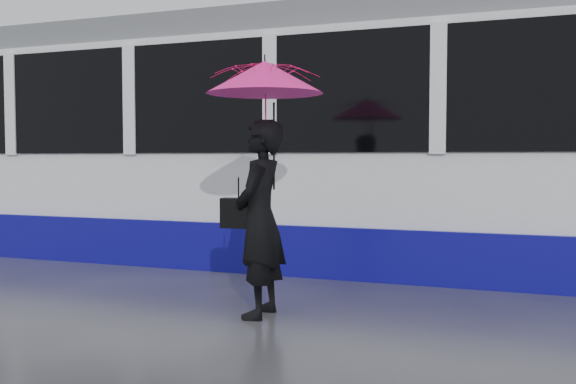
% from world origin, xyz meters
% --- Properties ---
extents(ground, '(90.00, 90.00, 0.00)m').
position_xyz_m(ground, '(0.00, 0.00, 0.00)').
color(ground, '#2C2C31').
rests_on(ground, ground).
extents(rails, '(34.00, 1.51, 0.02)m').
position_xyz_m(rails, '(0.00, 2.50, 0.01)').
color(rails, '#3F3D38').
rests_on(rails, ground).
extents(tram, '(26.00, 2.56, 3.35)m').
position_xyz_m(tram, '(1.15, 2.50, 1.64)').
color(tram, white).
rests_on(tram, ground).
extents(woman, '(0.47, 0.68, 1.78)m').
position_xyz_m(woman, '(-0.66, -0.67, 0.89)').
color(woman, black).
rests_on(woman, ground).
extents(umbrella, '(1.11, 1.11, 1.20)m').
position_xyz_m(umbrella, '(-0.61, -0.67, 1.95)').
color(umbrella, '#E9137E').
rests_on(umbrella, ground).
extents(handbag, '(0.33, 0.16, 0.45)m').
position_xyz_m(handbag, '(-0.88, -0.65, 0.93)').
color(handbag, black).
rests_on(handbag, ground).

